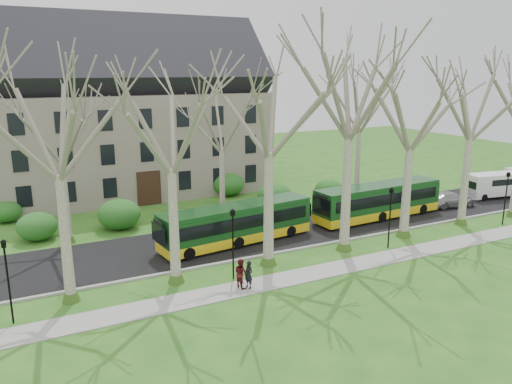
# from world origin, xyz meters

# --- Properties ---
(ground) EXTENTS (120.00, 120.00, 0.00)m
(ground) POSITION_xyz_m (0.00, 0.00, 0.00)
(ground) COLOR #27611B
(ground) RESTS_ON ground
(sidewalk) EXTENTS (70.00, 2.00, 0.06)m
(sidewalk) POSITION_xyz_m (0.00, -2.50, 0.03)
(sidewalk) COLOR gray
(sidewalk) RESTS_ON ground
(road) EXTENTS (80.00, 8.00, 0.06)m
(road) POSITION_xyz_m (0.00, 5.50, 0.03)
(road) COLOR black
(road) RESTS_ON ground
(curb) EXTENTS (80.00, 0.25, 0.14)m
(curb) POSITION_xyz_m (0.00, 1.50, 0.07)
(curb) COLOR #A5A39E
(curb) RESTS_ON ground
(building) EXTENTS (26.50, 12.20, 16.00)m
(building) POSITION_xyz_m (-6.00, 24.00, 8.07)
(building) COLOR gray
(building) RESTS_ON ground
(tree_row_verge) EXTENTS (49.00, 7.00, 14.00)m
(tree_row_verge) POSITION_xyz_m (0.00, 0.30, 7.00)
(tree_row_verge) COLOR gray
(tree_row_verge) RESTS_ON ground
(tree_row_far) EXTENTS (33.00, 7.00, 12.00)m
(tree_row_far) POSITION_xyz_m (-1.33, 11.00, 6.00)
(tree_row_far) COLOR gray
(tree_row_far) RESTS_ON ground
(lamp_row) EXTENTS (36.22, 0.22, 4.30)m
(lamp_row) POSITION_xyz_m (-0.00, -1.00, 2.57)
(lamp_row) COLOR black
(lamp_row) RESTS_ON ground
(hedges) EXTENTS (30.60, 8.60, 2.00)m
(hedges) POSITION_xyz_m (-4.67, 14.00, 1.00)
(hedges) COLOR #1B6124
(hedges) RESTS_ON ground
(bus_lead) EXTENTS (11.78, 3.80, 2.89)m
(bus_lead) POSITION_xyz_m (-3.16, 4.66, 1.51)
(bus_lead) COLOR #124118
(bus_lead) RESTS_ON road
(bus_follow) EXTENTS (11.97, 3.04, 2.97)m
(bus_follow) POSITION_xyz_m (10.11, 5.03, 1.54)
(bus_follow) COLOR #124118
(bus_follow) RESTS_ON road
(sedan) EXTENTS (4.91, 2.50, 1.37)m
(sedan) POSITION_xyz_m (18.42, 4.82, 0.74)
(sedan) COLOR #A7A7AC
(sedan) RESTS_ON road
(van_a) EXTENTS (5.72, 2.88, 2.38)m
(van_a) POSITION_xyz_m (24.74, 5.37, 1.25)
(van_a) COLOR white
(van_a) RESTS_ON road
(pedestrian_a) EXTENTS (0.54, 0.68, 1.62)m
(pedestrian_a) POSITION_xyz_m (-5.77, -2.65, 0.87)
(pedestrian_a) COLOR black
(pedestrian_a) RESTS_ON sidewalk
(pedestrian_b) EXTENTS (0.83, 0.97, 1.73)m
(pedestrian_b) POSITION_xyz_m (-6.14, -2.38, 0.92)
(pedestrian_b) COLOR #521217
(pedestrian_b) RESTS_ON sidewalk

